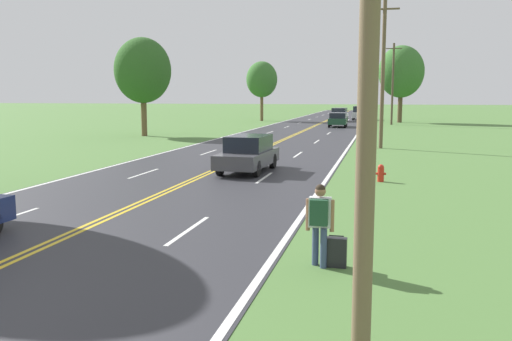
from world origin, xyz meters
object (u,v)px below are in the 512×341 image
object	(u,v)px
tree_left_verge	(401,72)
tree_right_cluster	(262,80)
traffic_sign	(361,121)
car_dark_green_suv_mid_far	(338,119)
hitchhiker_person	(320,217)
tree_mid_treeline	(143,71)
suitcase	(336,252)
car_silver_suv_distant	(360,113)
car_dark_grey_sedan_mid_near	(248,153)
fire_hydrant	(381,173)
car_white_van_receding	(339,114)

from	to	relation	value
tree_left_verge	tree_right_cluster	world-z (taller)	tree_left_verge
traffic_sign	car_dark_green_suv_mid_far	distance (m)	22.62
hitchhiker_person	tree_mid_treeline	xyz separation A→B (m)	(-18.34, 31.65, 4.39)
hitchhiker_person	tree_right_cluster	distance (m)	62.02
tree_left_verge	tree_mid_treeline	distance (m)	35.39
suitcase	car_silver_suv_distant	bearing A→B (deg)	2.49
tree_right_cluster	car_dark_grey_sedan_mid_near	size ratio (longest dim) A/B	1.69
hitchhiker_person	fire_hydrant	xyz separation A→B (m)	(1.13, 11.29, -0.67)
hitchhiker_person	fire_hydrant	world-z (taller)	hitchhiker_person
tree_right_cluster	car_silver_suv_distant	distance (m)	14.63
tree_left_verge	car_silver_suv_distant	world-z (taller)	tree_left_verge
car_dark_grey_sedan_mid_near	car_white_van_receding	world-z (taller)	car_white_van_receding
suitcase	tree_right_cluster	bearing A→B (deg)	14.43
car_dark_grey_sedan_mid_near	fire_hydrant	bearing A→B (deg)	77.47
hitchhiker_person	car_dark_green_suv_mid_far	size ratio (longest dim) A/B	0.39
traffic_sign	car_dark_green_suv_mid_far	bearing A→B (deg)	98.46
suitcase	tree_left_verge	world-z (taller)	tree_left_verge
tree_mid_treeline	car_dark_grey_sedan_mid_near	world-z (taller)	tree_mid_treeline
car_silver_suv_distant	car_dark_grey_sedan_mid_near	bearing A→B (deg)	-1.01
fire_hydrant	car_white_van_receding	world-z (taller)	car_white_van_receding
suitcase	car_silver_suv_distant	size ratio (longest dim) A/B	0.16
hitchhiker_person	car_white_van_receding	size ratio (longest dim) A/B	0.36
suitcase	car_dark_grey_sedan_mid_near	bearing A→B (deg)	21.83
car_dark_green_suv_mid_far	tree_right_cluster	bearing A→B (deg)	-138.43
traffic_sign	tree_mid_treeline	world-z (taller)	tree_mid_treeline
car_dark_green_suv_mid_far	car_dark_grey_sedan_mid_near	bearing A→B (deg)	-3.10
tree_right_cluster	car_dark_green_suv_mid_far	size ratio (longest dim) A/B	1.81
suitcase	tree_left_verge	xyz separation A→B (m)	(2.81, 59.69, 5.95)
tree_mid_treeline	car_dark_green_suv_mid_far	size ratio (longest dim) A/B	1.88
car_dark_green_suv_mid_far	suitcase	bearing A→B (deg)	3.29
suitcase	traffic_sign	xyz separation A→B (m)	(-0.58, 25.81, 1.43)
tree_right_cluster	car_silver_suv_distant	bearing A→B (deg)	25.26
traffic_sign	car_dark_grey_sedan_mid_near	distance (m)	13.81
suitcase	car_white_van_receding	size ratio (longest dim) A/B	0.14
traffic_sign	tree_right_cluster	bearing A→B (deg)	112.76
car_white_van_receding	car_silver_suv_distant	world-z (taller)	car_silver_suv_distant
car_white_van_receding	car_silver_suv_distant	bearing A→B (deg)	158.27
hitchhiker_person	tree_mid_treeline	bearing A→B (deg)	30.55
car_silver_suv_distant	tree_mid_treeline	bearing A→B (deg)	-23.54
tree_mid_treeline	tree_left_verge	bearing A→B (deg)	52.62
fire_hydrant	tree_mid_treeline	world-z (taller)	tree_mid_treeline
traffic_sign	tree_left_verge	world-z (taller)	tree_left_verge
car_dark_grey_sedan_mid_near	car_dark_green_suv_mid_far	xyz separation A→B (m)	(1.08, 35.41, 0.01)
tree_right_cluster	car_dark_grey_sedan_mid_near	bearing A→B (deg)	-78.12
hitchhiker_person	tree_mid_treeline	world-z (taller)	tree_mid_treeline
tree_left_verge	car_silver_suv_distant	size ratio (longest dim) A/B	2.36
suitcase	tree_right_cluster	size ratio (longest dim) A/B	0.08
tree_mid_treeline	car_dark_green_suv_mid_far	xyz separation A→B (m)	(14.76, 16.60, -4.57)
fire_hydrant	car_dark_grey_sedan_mid_near	bearing A→B (deg)	165.13
hitchhiker_person	traffic_sign	xyz separation A→B (m)	(-0.26, 25.88, 0.71)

